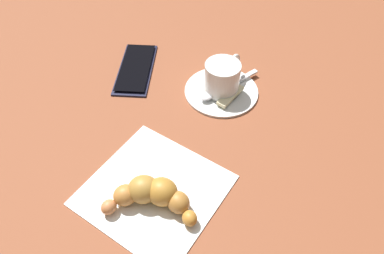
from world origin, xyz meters
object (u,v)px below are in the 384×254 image
object	(u,v)px
sugar_packet	(230,95)
croissant	(152,195)
napkin	(154,190)
cell_phone	(136,68)
espresso_cup	(223,77)
saucer	(222,90)
teaspoon	(221,89)

from	to	relation	value
sugar_packet	croissant	bearing A→B (deg)	-173.16
napkin	cell_phone	world-z (taller)	cell_phone
sugar_packet	napkin	xyz separation A→B (m)	(-0.22, 0.06, -0.01)
espresso_cup	sugar_packet	distance (m)	0.04
croissant	cell_phone	size ratio (longest dim) A/B	0.82
espresso_cup	cell_phone	xyz separation A→B (m)	(0.01, 0.18, -0.03)
saucer	napkin	bearing A→B (deg)	171.01
saucer	napkin	size ratio (longest dim) A/B	0.74
espresso_cup	cell_phone	distance (m)	0.18
espresso_cup	croissant	distance (m)	0.25
espresso_cup	sugar_packet	xyz separation A→B (m)	(-0.02, -0.02, -0.03)
teaspoon	cell_phone	bearing A→B (deg)	85.47
saucer	sugar_packet	bearing A→B (deg)	-129.22
napkin	cell_phone	bearing A→B (deg)	30.19
cell_phone	sugar_packet	bearing A→B (deg)	-97.08
teaspoon	sugar_packet	size ratio (longest dim) A/B	1.89
espresso_cup	croissant	xyz separation A→B (m)	(-0.25, 0.03, -0.02)
napkin	croissant	distance (m)	0.03
sugar_packet	saucer	bearing A→B (deg)	69.62
saucer	napkin	xyz separation A→B (m)	(-0.23, 0.04, -0.00)
teaspoon	saucer	bearing A→B (deg)	-8.97
sugar_packet	napkin	bearing A→B (deg)	-175.86
sugar_packet	cell_phone	size ratio (longest dim) A/B	0.38
saucer	croissant	xyz separation A→B (m)	(-0.25, 0.03, 0.02)
teaspoon	croissant	bearing A→B (deg)	173.24
espresso_cup	cell_phone	size ratio (longest dim) A/B	0.55
saucer	croissant	world-z (taller)	croissant
croissant	cell_phone	xyz separation A→B (m)	(0.26, 0.15, -0.02)
saucer	croissant	size ratio (longest dim) A/B	0.98
napkin	cell_phone	size ratio (longest dim) A/B	1.10
espresso_cup	croissant	world-z (taller)	espresso_cup
espresso_cup	sugar_packet	world-z (taller)	espresso_cup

